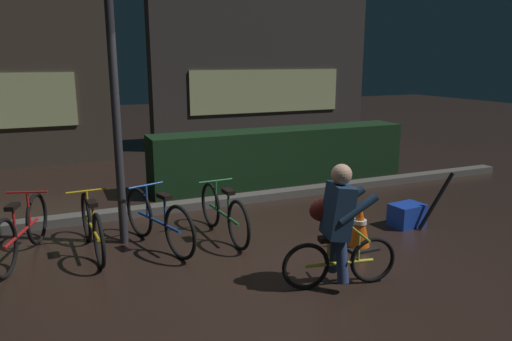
{
  "coord_description": "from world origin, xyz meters",
  "views": [
    {
      "loc": [
        -2.04,
        -4.54,
        2.2
      ],
      "look_at": [
        0.2,
        0.6,
        0.9
      ],
      "focal_mm": 33.55,
      "sensor_mm": 36.0,
      "label": 1
    }
  ],
  "objects_px": {
    "blue_crate": "(407,215)",
    "traffic_cone_near": "(360,226)",
    "traffic_cone_far": "(347,200)",
    "street_post": "(117,128)",
    "closed_umbrella": "(436,201)",
    "parked_bike_left_mid": "(22,231)",
    "cyclist": "(338,225)",
    "parked_bike_right_mid": "(224,213)",
    "parked_bike_center_left": "(92,227)",
    "parked_bike_center_right": "(158,221)"
  },
  "relations": [
    {
      "from": "parked_bike_center_left",
      "to": "parked_bike_right_mid",
      "type": "distance_m",
      "value": 1.57
    },
    {
      "from": "street_post",
      "to": "closed_umbrella",
      "type": "bearing_deg",
      "value": -16.58
    },
    {
      "from": "parked_bike_right_mid",
      "to": "blue_crate",
      "type": "height_order",
      "value": "parked_bike_right_mid"
    },
    {
      "from": "traffic_cone_far",
      "to": "street_post",
      "type": "bearing_deg",
      "value": 174.69
    },
    {
      "from": "traffic_cone_far",
      "to": "blue_crate",
      "type": "distance_m",
      "value": 0.84
    },
    {
      "from": "cyclist",
      "to": "parked_bike_center_right",
      "type": "bearing_deg",
      "value": 140.35
    },
    {
      "from": "street_post",
      "to": "blue_crate",
      "type": "relative_size",
      "value": 6.46
    },
    {
      "from": "parked_bike_center_left",
      "to": "traffic_cone_near",
      "type": "distance_m",
      "value": 3.13
    },
    {
      "from": "blue_crate",
      "to": "closed_umbrella",
      "type": "bearing_deg",
      "value": -45.23
    },
    {
      "from": "parked_bike_left_mid",
      "to": "traffic_cone_far",
      "type": "relative_size",
      "value": 2.82
    },
    {
      "from": "traffic_cone_far",
      "to": "closed_umbrella",
      "type": "height_order",
      "value": "closed_umbrella"
    },
    {
      "from": "traffic_cone_far",
      "to": "closed_umbrella",
      "type": "xyz_separation_m",
      "value": [
        0.81,
        -0.87,
        0.13
      ]
    },
    {
      "from": "blue_crate",
      "to": "traffic_cone_near",
      "type": "bearing_deg",
      "value": -159.39
    },
    {
      "from": "parked_bike_left_mid",
      "to": "traffic_cone_far",
      "type": "distance_m",
      "value": 4.18
    },
    {
      "from": "cyclist",
      "to": "parked_bike_center_left",
      "type": "bearing_deg",
      "value": 150.27
    },
    {
      "from": "blue_crate",
      "to": "closed_umbrella",
      "type": "distance_m",
      "value": 0.42
    },
    {
      "from": "parked_bike_left_mid",
      "to": "closed_umbrella",
      "type": "height_order",
      "value": "closed_umbrella"
    },
    {
      "from": "parked_bike_center_right",
      "to": "blue_crate",
      "type": "relative_size",
      "value": 3.46
    },
    {
      "from": "parked_bike_center_left",
      "to": "parked_bike_center_right",
      "type": "height_order",
      "value": "parked_bike_center_right"
    },
    {
      "from": "traffic_cone_far",
      "to": "cyclist",
      "type": "distance_m",
      "value": 2.19
    },
    {
      "from": "parked_bike_left_mid",
      "to": "parked_bike_right_mid",
      "type": "bearing_deg",
      "value": -78.01
    },
    {
      "from": "parked_bike_center_left",
      "to": "parked_bike_center_right",
      "type": "xyz_separation_m",
      "value": [
        0.74,
        -0.14,
        0.01
      ]
    },
    {
      "from": "parked_bike_center_right",
      "to": "parked_bike_right_mid",
      "type": "xyz_separation_m",
      "value": [
        0.83,
        0.0,
        -0.01
      ]
    },
    {
      "from": "street_post",
      "to": "cyclist",
      "type": "relative_size",
      "value": 2.28
    },
    {
      "from": "parked_bike_left_mid",
      "to": "parked_bike_center_left",
      "type": "bearing_deg",
      "value": -81.44
    },
    {
      "from": "traffic_cone_far",
      "to": "cyclist",
      "type": "xyz_separation_m",
      "value": [
        -1.29,
        -1.73,
        0.37
      ]
    },
    {
      "from": "street_post",
      "to": "parked_bike_center_left",
      "type": "xyz_separation_m",
      "value": [
        -0.37,
        -0.18,
        -1.1
      ]
    },
    {
      "from": "traffic_cone_near",
      "to": "blue_crate",
      "type": "height_order",
      "value": "traffic_cone_near"
    },
    {
      "from": "parked_bike_center_left",
      "to": "parked_bike_right_mid",
      "type": "bearing_deg",
      "value": -98.52
    },
    {
      "from": "street_post",
      "to": "parked_bike_left_mid",
      "type": "xyz_separation_m",
      "value": [
        -1.11,
        -0.05,
        -1.09
      ]
    },
    {
      "from": "closed_umbrella",
      "to": "cyclist",
      "type": "bearing_deg",
      "value": -146.7
    },
    {
      "from": "parked_bike_left_mid",
      "to": "traffic_cone_far",
      "type": "bearing_deg",
      "value": -74.63
    },
    {
      "from": "traffic_cone_near",
      "to": "blue_crate",
      "type": "distance_m",
      "value": 1.14
    },
    {
      "from": "street_post",
      "to": "parked_bike_center_right",
      "type": "relative_size",
      "value": 1.87
    },
    {
      "from": "parked_bike_left_mid",
      "to": "closed_umbrella",
      "type": "bearing_deg",
      "value": -83.89
    },
    {
      "from": "blue_crate",
      "to": "closed_umbrella",
      "type": "xyz_separation_m",
      "value": [
        0.25,
        -0.25,
        0.23
      ]
    },
    {
      "from": "street_post",
      "to": "blue_crate",
      "type": "height_order",
      "value": "street_post"
    },
    {
      "from": "parked_bike_center_right",
      "to": "traffic_cone_far",
      "type": "height_order",
      "value": "parked_bike_center_right"
    },
    {
      "from": "street_post",
      "to": "parked_bike_left_mid",
      "type": "relative_size",
      "value": 1.9
    },
    {
      "from": "traffic_cone_far",
      "to": "parked_bike_right_mid",
      "type": "bearing_deg",
      "value": -178.96
    },
    {
      "from": "blue_crate",
      "to": "cyclist",
      "type": "relative_size",
      "value": 0.35
    },
    {
      "from": "street_post",
      "to": "blue_crate",
      "type": "bearing_deg",
      "value": -13.98
    },
    {
      "from": "street_post",
      "to": "parked_bike_right_mid",
      "type": "distance_m",
      "value": 1.66
    },
    {
      "from": "parked_bike_right_mid",
      "to": "closed_umbrella",
      "type": "relative_size",
      "value": 1.77
    },
    {
      "from": "parked_bike_right_mid",
      "to": "traffic_cone_near",
      "type": "height_order",
      "value": "parked_bike_right_mid"
    },
    {
      "from": "closed_umbrella",
      "to": "street_post",
      "type": "bearing_deg",
      "value": 174.33
    },
    {
      "from": "traffic_cone_near",
      "to": "cyclist",
      "type": "distance_m",
      "value": 1.12
    },
    {
      "from": "parked_bike_center_right",
      "to": "traffic_cone_near",
      "type": "xyz_separation_m",
      "value": [
        2.19,
        -0.98,
        -0.06
      ]
    },
    {
      "from": "parked_bike_left_mid",
      "to": "parked_bike_center_right",
      "type": "bearing_deg",
      "value": -81.63
    },
    {
      "from": "parked_bike_center_left",
      "to": "parked_bike_center_right",
      "type": "relative_size",
      "value": 1.0
    }
  ]
}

